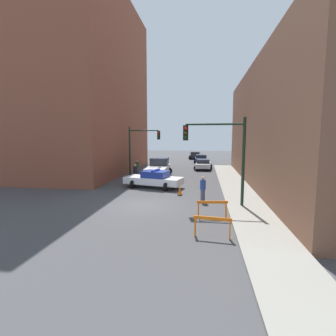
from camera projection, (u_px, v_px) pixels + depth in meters
The scene contains 17 objects.
ground_plane at pixel (144, 205), 16.07m from camera, with size 120.00×120.00×0.00m, color #424244.
sidewalk_right at pixel (248, 208), 15.22m from camera, with size 2.40×44.00×0.12m.
building_corner_left at pixel (69, 88), 30.26m from camera, with size 14.00×20.00×19.58m.
building_right at pixel (325, 126), 21.49m from camera, with size 12.00×28.00×10.15m.
traffic_light_near at pixel (223, 148), 15.39m from camera, with size 3.64×0.35×5.20m.
traffic_light_far at pixel (139, 144), 28.15m from camera, with size 3.44×0.35×5.20m.
police_car at pixel (154, 179), 21.47m from camera, with size 5.00×3.04×1.52m.
white_truck at pixel (158, 168), 27.33m from camera, with size 2.71×5.44×1.90m.
parked_car_near at pixel (203, 164), 33.16m from camera, with size 2.34×4.34×1.31m.
parked_car_mid at pixel (201, 159), 40.99m from camera, with size 2.38×4.36×1.31m.
parked_car_far at pixel (195, 155), 48.34m from camera, with size 2.37×4.36×1.31m.
pedestrian_crossing at pixel (135, 173), 24.12m from camera, with size 0.41×0.41×1.66m.
pedestrian_corner at pixel (137, 168), 28.00m from camera, with size 0.51×0.51×1.66m.
pedestrian_sidewalk at pixel (203, 189), 16.83m from camera, with size 0.43×0.43×1.66m.
barrier_front at pixel (212, 223), 10.90m from camera, with size 1.59×0.34×0.90m.
barrier_mid at pixel (212, 206), 13.58m from camera, with size 1.59×0.36×0.90m.
traffic_cone at pixel (180, 191), 18.78m from camera, with size 0.36×0.36×0.66m.
Camera 1 is at (3.61, -15.31, 4.25)m, focal length 28.00 mm.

